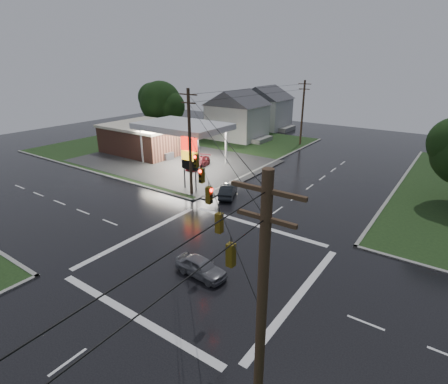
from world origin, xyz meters
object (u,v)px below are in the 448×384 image
Objects in this scene: car_pump at (198,163)px; utility_pole_nw at (190,142)px; tree_nw_behind at (161,102)px; pylon_sign at (189,155)px; gas_station at (153,137)px; utility_pole_n at (303,112)px; house_near at (237,114)px; car_crossing at (201,267)px; house_far at (265,107)px; utility_pole_se at (261,332)px; car_north at (228,191)px.

utility_pole_nw is at bearing -69.55° from car_pump.
utility_pole_nw is at bearing -40.10° from tree_nw_behind.
pylon_sign is 30.49m from tree_nw_behind.
utility_pole_n is at bearing 48.53° from gas_station.
utility_pole_nw reaches higher than car_pump.
car_crossing is (21.67, -37.67, -3.76)m from house_near.
house_far reaches higher than gas_station.
house_far is (-11.45, 37.50, 0.39)m from pylon_sign.
utility_pole_se reaches higher than tree_nw_behind.
utility_pole_nw reaches higher than gas_station.
pylon_sign reaches higher than car_north.
car_north is 14.50m from car_crossing.
utility_pole_nw reaches higher than car_crossing.
gas_station is at bearing 153.89° from car_pump.
utility_pole_se is at bearing -45.00° from utility_pole_nw.
car_pump is at bearing -72.44° from house_near.
pylon_sign is 39.21m from house_far.
house_near is 12.04m from house_far.
house_near is 2.71× the size of car_north.
tree_nw_behind is 2.09× the size of car_pump.
utility_pole_se reaches higher than car_crossing.
gas_station is 13.63m from tree_nw_behind.
tree_nw_behind is at bearing -161.79° from utility_pole_n.
utility_pole_se is 1.05× the size of utility_pole_n.
house_far is 1.10× the size of tree_nw_behind.
car_north is 1.08× the size of car_crossing.
car_pump reaches higher than car_crossing.
tree_nw_behind is at bearing -123.44° from house_far.
house_far is 31.46m from car_pump.
tree_nw_behind is at bearing -155.02° from house_near.
gas_station is at bearing 148.78° from pylon_sign.
gas_station is 10.95m from car_pump.
utility_pole_nw is 15.97m from car_crossing.
house_near is 2.31× the size of car_pump.
gas_station is 24.60m from utility_pole_n.
utility_pole_nw is 2.90× the size of car_crossing.
car_pump is (-9.16, 6.31, 0.02)m from car_north.
house_near is at bearing 33.65° from car_crossing.
car_north is at bearing -82.43° from utility_pole_n.
utility_pole_nw is 11.00m from car_pump.
gas_station is 2.37× the size of house_near.
tree_nw_behind is (-11.89, -18.01, 1.77)m from house_far.
gas_station is 2.37× the size of house_far.
gas_station is 2.62× the size of tree_nw_behind.
tree_nw_behind reaches higher than car_pump.
utility_pole_nw reaches higher than car_north.
utility_pole_se is 2.30× the size of car_pump.
car_crossing is at bearing -42.50° from tree_nw_behind.
car_crossing is at bearing -60.09° from house_near.
utility_pole_n is 2.77× the size of car_crossing.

